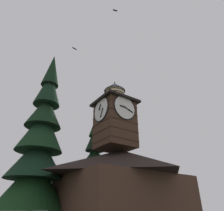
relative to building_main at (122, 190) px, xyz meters
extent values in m
cube|color=#462F22|center=(0.00, 0.00, -1.39)|extent=(10.27, 8.96, 4.99)
pyramid|color=black|center=(0.00, 0.00, 2.39)|extent=(10.87, 9.56, 2.57)
cube|color=#422B1E|center=(0.76, 0.04, 6.13)|extent=(3.37, 3.37, 4.91)
cube|color=black|center=(0.76, 0.04, 4.27)|extent=(3.41, 3.41, 0.10)
cube|color=black|center=(0.76, 0.04, 5.19)|extent=(3.41, 3.41, 0.10)
cube|color=black|center=(0.76, 0.04, 6.11)|extent=(3.41, 3.41, 0.10)
cube|color=black|center=(0.76, 0.04, 7.03)|extent=(3.41, 3.41, 0.10)
cube|color=black|center=(0.76, 0.04, 7.95)|extent=(3.41, 3.41, 0.10)
cylinder|color=white|center=(0.76, 1.75, 7.53)|extent=(2.56, 0.10, 2.56)
torus|color=black|center=(0.76, 1.78, 7.53)|extent=(2.66, 0.10, 2.66)
cube|color=black|center=(1.08, 1.85, 7.53)|extent=(0.64, 0.04, 0.12)
cube|color=black|center=(0.27, 1.85, 7.35)|extent=(1.01, 0.04, 0.44)
sphere|color=black|center=(0.76, 1.86, 7.53)|extent=(0.10, 0.10, 0.10)
cylinder|color=white|center=(2.47, 0.04, 7.53)|extent=(0.10, 2.56, 2.56)
torus|color=black|center=(2.49, 0.04, 7.53)|extent=(0.10, 2.66, 2.66)
cube|color=black|center=(2.57, -0.11, 7.82)|extent=(0.04, 0.40, 0.62)
cube|color=black|center=(2.57, 0.27, 7.06)|extent=(0.04, 0.52, 0.98)
sphere|color=black|center=(2.58, 0.04, 7.53)|extent=(0.10, 0.10, 0.10)
cube|color=black|center=(0.76, 0.04, 8.71)|extent=(4.07, 4.07, 0.25)
cylinder|color=beige|center=(0.76, 0.04, 9.56)|extent=(2.11, 2.11, 1.43)
cylinder|color=#2D2319|center=(0.76, 0.04, 9.02)|extent=(2.17, 2.17, 0.10)
cylinder|color=#2D2319|center=(0.76, 0.04, 9.38)|extent=(2.17, 2.17, 0.10)
cylinder|color=#2D2319|center=(0.76, 0.04, 9.74)|extent=(2.17, 2.17, 0.10)
cylinder|color=#2D2319|center=(0.76, 0.04, 10.09)|extent=(2.17, 2.17, 0.10)
cone|color=#384251|center=(0.76, 0.04, 10.83)|extent=(2.41, 2.41, 1.11)
sphere|color=#424C5B|center=(0.76, 0.04, 11.48)|extent=(0.16, 0.16, 0.16)
cone|color=black|center=(0.50, -4.41, -1.43)|extent=(4.98, 4.98, 2.40)
cone|color=black|center=(0.50, -4.41, 0.48)|extent=(4.31, 4.31, 2.67)
cone|color=black|center=(0.50, -4.41, 2.12)|extent=(3.64, 3.64, 2.41)
cone|color=black|center=(0.50, -4.41, 3.88)|extent=(2.96, 2.96, 2.39)
cone|color=black|center=(0.50, -4.41, 6.03)|extent=(2.29, 2.29, 3.14)
cone|color=black|center=(0.50, -4.41, 7.54)|extent=(1.62, 1.62, 2.61)
cylinder|color=#473323|center=(7.10, -3.49, -1.49)|extent=(0.49, 0.49, 4.79)
cone|color=#133216|center=(7.10, -3.49, 0.56)|extent=(6.02, 6.02, 4.49)
cone|color=black|center=(7.10, -3.49, 2.75)|extent=(5.19, 5.19, 3.95)
cone|color=black|center=(7.10, -3.49, 5.44)|extent=(4.36, 4.36, 4.41)
cone|color=black|center=(7.10, -3.49, 7.48)|extent=(3.53, 3.53, 3.55)
cone|color=black|center=(7.10, -3.49, 10.30)|extent=(2.71, 2.71, 4.28)
cone|color=black|center=(7.10, -3.49, 12.72)|extent=(1.88, 1.88, 4.19)
sphere|color=silver|center=(-10.41, -41.71, 6.55)|extent=(1.44, 1.44, 1.44)
ellipsoid|color=black|center=(4.85, -3.07, 16.87)|extent=(0.15, 0.22, 0.12)
cube|color=black|center=(5.00, -3.05, 16.87)|extent=(0.34, 0.19, 0.07)
cube|color=black|center=(4.69, -3.10, 16.87)|extent=(0.34, 0.19, 0.07)
ellipsoid|color=black|center=(3.95, 4.72, 16.48)|extent=(0.15, 0.20, 0.10)
cube|color=black|center=(3.84, 4.75, 16.48)|extent=(0.26, 0.18, 0.05)
cube|color=black|center=(4.06, 4.69, 16.48)|extent=(0.26, 0.18, 0.05)
camera|label=1|loc=(12.04, 15.97, -1.52)|focal=32.32mm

